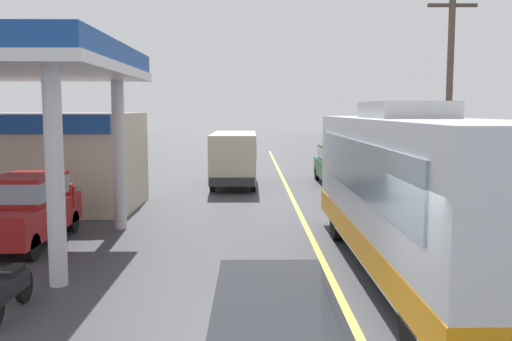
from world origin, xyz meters
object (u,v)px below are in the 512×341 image
object	(u,v)px
minibus_opposing_lane	(234,154)
pedestrian_near_pump	(67,201)
car_at_pump	(25,206)
motorcycle_parked_forecourt	(10,289)
coach_bus_main	(416,195)
pedestrian_by_shop	(33,204)
car_trailing_behind_bus	(336,162)

from	to	relation	value
minibus_opposing_lane	pedestrian_near_pump	world-z (taller)	minibus_opposing_lane
car_at_pump	motorcycle_parked_forecourt	size ratio (longest dim) A/B	2.33
coach_bus_main	pedestrian_by_shop	xyz separation A→B (m)	(-9.48, 3.73, -0.79)
coach_bus_main	car_trailing_behind_bus	distance (m)	14.96
pedestrian_by_shop	pedestrian_near_pump	bearing A→B (deg)	28.03
car_at_pump	pedestrian_by_shop	bearing A→B (deg)	99.76
coach_bus_main	pedestrian_near_pump	size ratio (longest dim) A/B	6.65
pedestrian_by_shop	car_trailing_behind_bus	distance (m)	15.11
car_at_pump	motorcycle_parked_forecourt	xyz separation A→B (m)	(1.72, -5.03, -0.57)
car_trailing_behind_bus	coach_bus_main	bearing A→B (deg)	-92.54
pedestrian_by_shop	coach_bus_main	bearing A→B (deg)	-21.46
car_at_pump	pedestrian_near_pump	xyz separation A→B (m)	(0.64, 1.31, -0.08)
coach_bus_main	car_at_pump	distance (m)	9.78
coach_bus_main	motorcycle_parked_forecourt	size ratio (longest dim) A/B	6.13
pedestrian_by_shop	car_trailing_behind_bus	world-z (taller)	car_trailing_behind_bus
motorcycle_parked_forecourt	pedestrian_by_shop	world-z (taller)	pedestrian_by_shop
minibus_opposing_lane	motorcycle_parked_forecourt	distance (m)	16.96
motorcycle_parked_forecourt	pedestrian_near_pump	size ratio (longest dim) A/B	1.08
car_at_pump	motorcycle_parked_forecourt	world-z (taller)	car_at_pump
minibus_opposing_lane	car_trailing_behind_bus	distance (m)	4.93
coach_bus_main	minibus_opposing_lane	xyz separation A→B (m)	(-4.22, 14.40, -0.25)
pedestrian_by_shop	motorcycle_parked_forecourt	bearing A→B (deg)	-72.45
coach_bus_main	pedestrian_by_shop	bearing A→B (deg)	158.54
pedestrian_by_shop	car_trailing_behind_bus	xyz separation A→B (m)	(10.14, 11.20, 0.08)
pedestrian_near_pump	car_trailing_behind_bus	bearing A→B (deg)	49.07
car_at_pump	pedestrian_by_shop	distance (m)	0.90
minibus_opposing_lane	pedestrian_near_pump	xyz separation A→B (m)	(-4.47, -10.25, -0.54)
coach_bus_main	pedestrian_near_pump	world-z (taller)	coach_bus_main
car_at_pump	car_trailing_behind_bus	size ratio (longest dim) A/B	1.00
motorcycle_parked_forecourt	pedestrian_near_pump	xyz separation A→B (m)	(-1.08, 6.34, 0.49)
pedestrian_near_pump	car_at_pump	bearing A→B (deg)	-116.12
pedestrian_near_pump	car_trailing_behind_bus	world-z (taller)	car_trailing_behind_bus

